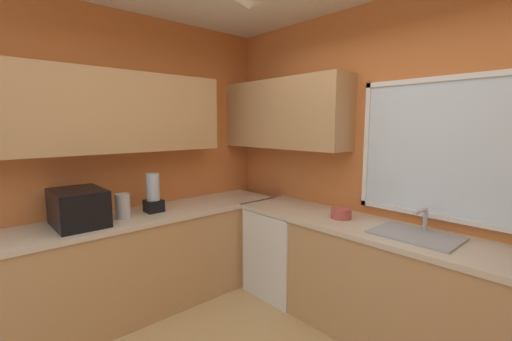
# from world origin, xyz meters

# --- Properties ---
(room_shell) EXTENTS (3.96, 3.38, 2.78)m
(room_shell) POSITION_xyz_m (-0.37, 0.44, 1.80)
(room_shell) COLOR #D17238
(room_shell) RESTS_ON ground_plane
(counter_run_left) EXTENTS (0.65, 2.99, 0.89)m
(counter_run_left) POSITION_xyz_m (-1.61, 0.00, 0.45)
(counter_run_left) COLOR tan
(counter_run_left) RESTS_ON ground_plane
(counter_run_back) EXTENTS (3.05, 0.65, 0.89)m
(counter_run_back) POSITION_xyz_m (0.21, 1.32, 0.45)
(counter_run_back) COLOR tan
(counter_run_back) RESTS_ON ground_plane
(dishwasher) EXTENTS (0.60, 0.60, 0.85)m
(dishwasher) POSITION_xyz_m (-0.95, 1.29, 0.42)
(dishwasher) COLOR white
(dishwasher) RESTS_ON ground_plane
(microwave) EXTENTS (0.48, 0.36, 0.29)m
(microwave) POSITION_xyz_m (-1.61, -0.41, 1.04)
(microwave) COLOR black
(microwave) RESTS_ON counter_run_left
(kettle) EXTENTS (0.12, 0.12, 0.21)m
(kettle) POSITION_xyz_m (-1.59, -0.07, 1.00)
(kettle) COLOR #B7B7BC
(kettle) RESTS_ON counter_run_left
(sink_assembly) EXTENTS (0.58, 0.40, 0.19)m
(sink_assembly) POSITION_xyz_m (0.30, 1.33, 0.90)
(sink_assembly) COLOR #9EA0A5
(sink_assembly) RESTS_ON counter_run_back
(bowl) EXTENTS (0.17, 0.17, 0.09)m
(bowl) POSITION_xyz_m (-0.32, 1.32, 0.94)
(bowl) COLOR #B74C42
(bowl) RESTS_ON counter_run_back
(blender_appliance) EXTENTS (0.15, 0.15, 0.36)m
(blender_appliance) POSITION_xyz_m (-1.61, 0.22, 1.05)
(blender_appliance) COLOR black
(blender_appliance) RESTS_ON counter_run_left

